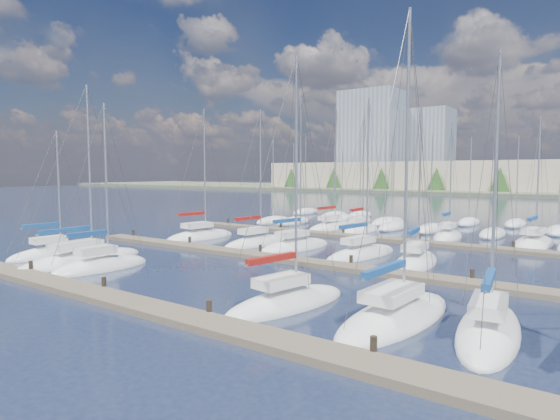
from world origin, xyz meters
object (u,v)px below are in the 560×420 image
Objects in this scene: sailboat_n at (332,227)px; sailboat_k at (361,254)px; sailboat_d at (287,303)px; sailboat_l at (416,262)px; sailboat_a at (54,254)px; sailboat_b at (82,260)px; sailboat_i at (256,243)px; sailboat_p at (448,237)px; sailboat_f at (489,330)px; sailboat_o at (360,230)px; sailboat_j at (295,247)px; sailboat_h at (200,236)px; sailboat_c at (101,266)px; sailboat_q at (534,243)px; sailboat_e at (396,317)px.

sailboat_k is at bearing -47.94° from sailboat_n.
sailboat_d is 14.04m from sailboat_l.
sailboat_b is at bearing 0.49° from sailboat_a.
sailboat_a is at bearing -119.72° from sailboat_i.
sailboat_p is 28.79m from sailboat_d.
sailboat_f is 14.49m from sailboat_l.
sailboat_b is at bearing -106.04° from sailboat_i.
sailboat_b is 0.99× the size of sailboat_o.
sailboat_a is (-19.81, -13.91, -0.01)m from sailboat_k.
sailboat_j is (-6.31, 0.12, -0.01)m from sailboat_k.
sailboat_a is 31.80m from sailboat_f.
sailboat_f is at bearing -18.41° from sailboat_h.
sailboat_n is (-13.26, 0.11, 0.01)m from sailboat_p.
sailboat_b is 1.14× the size of sailboat_c.
sailboat_i is (-10.34, -0.26, 0.01)m from sailboat_k.
sailboat_h is at bearing -171.01° from sailboat_k.
sailboat_d reaches higher than sailboat_l.
sailboat_h is 31.26m from sailboat_q.
sailboat_o is at bearing 81.58° from sailboat_c.
sailboat_e is at bearing -30.58° from sailboat_i.
sailboat_n is (6.98, 14.33, 0.02)m from sailboat_h.
sailboat_d is 1.08× the size of sailboat_c.
sailboat_o is (8.76, 28.03, 0.02)m from sailboat_b.
sailboat_e is at bearing -62.36° from sailboat_o.
sailboat_h is 22.21m from sailboat_l.
sailboat_f is at bearing -24.86° from sailboat_i.
sailboat_c is 0.93× the size of sailboat_i.
sailboat_k is 17.85m from sailboat_n.
sailboat_o reaches higher than sailboat_k.
sailboat_l is (-3.65, 12.90, -0.00)m from sailboat_e.
sailboat_b reaches higher than sailboat_f.
sailboat_d is 0.86× the size of sailboat_n.
sailboat_e reaches higher than sailboat_d.
sailboat_e reaches higher than sailboat_l.
sailboat_f is at bearing -66.49° from sailboat_l.
sailboat_f is (29.62, -13.05, 0.00)m from sailboat_h.
sailboat_f is (3.77, 0.46, -0.00)m from sailboat_e.
sailboat_b is 1.12× the size of sailboat_p.
sailboat_l is at bearing -86.92° from sailboat_p.
sailboat_b is 1.01× the size of sailboat_h.
sailboat_h is at bearing 148.58° from sailboat_f.
sailboat_k is 1.07× the size of sailboat_f.
sailboat_n is 20.85m from sailboat_q.
sailboat_j is at bearing 48.22° from sailboat_a.
sailboat_e is at bearing 21.87° from sailboat_d.
sailboat_h is at bearing -149.66° from sailboat_q.
sailboat_f is (11.98, -13.08, -0.01)m from sailboat_k.
sailboat_h is at bearing 171.16° from sailboat_l.
sailboat_l is at bearing 94.07° from sailboat_d.
sailboat_k is 0.96× the size of sailboat_h.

